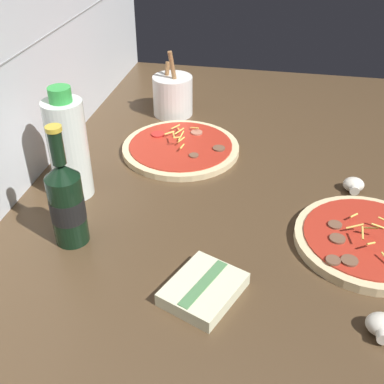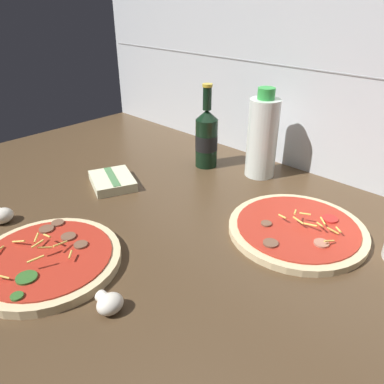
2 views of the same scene
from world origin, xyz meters
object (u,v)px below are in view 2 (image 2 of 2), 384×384
at_px(beer_bottle, 206,137).
at_px(mushroom_right, 109,303).
at_px(pizza_near, 47,260).
at_px(oil_bottle, 262,137).
at_px(pizza_far, 297,229).
at_px(dish_towel, 112,181).
at_px(mushroom_left, 2,215).

xyz_separation_m(beer_bottle, mushroom_right, (0.27, -0.53, -0.07)).
bearing_deg(pizza_near, beer_bottle, 99.56).
relative_size(pizza_near, oil_bottle, 1.13).
height_order(pizza_near, beer_bottle, beer_bottle).
relative_size(pizza_far, mushroom_right, 6.13).
bearing_deg(pizza_far, pizza_near, -124.07).
distance_m(pizza_far, dish_towel, 0.48).
height_order(pizza_far, dish_towel, pizza_far).
height_order(pizza_near, oil_bottle, oil_bottle).
distance_m(pizza_far, mushroom_right, 0.41).
height_order(oil_bottle, dish_towel, oil_bottle).
bearing_deg(pizza_near, mushroom_left, 179.30).
bearing_deg(mushroom_right, pizza_far, 75.76).
bearing_deg(dish_towel, oil_bottle, 53.30).
xyz_separation_m(pizza_far, beer_bottle, (-0.37, 0.13, 0.08)).
distance_m(beer_bottle, dish_towel, 0.29).
bearing_deg(beer_bottle, oil_bottle, 20.72).
relative_size(beer_bottle, mushroom_left, 4.71).
bearing_deg(pizza_far, mushroom_left, -139.94).
height_order(pizza_near, pizza_far, pizza_near).
bearing_deg(pizza_far, dish_towel, -163.36).
distance_m(pizza_near, pizza_far, 0.50).
distance_m(pizza_far, oil_bottle, 0.31).
distance_m(beer_bottle, mushroom_left, 0.56).
relative_size(pizza_near, dish_towel, 1.72).
bearing_deg(beer_bottle, pizza_near, -80.44).
relative_size(beer_bottle, oil_bottle, 0.98).
bearing_deg(mushroom_left, beer_bottle, 77.60).
distance_m(pizza_far, beer_bottle, 0.40).
xyz_separation_m(beer_bottle, dish_towel, (-0.09, -0.27, -0.07)).
bearing_deg(pizza_far, beer_bottle, 161.13).
bearing_deg(dish_towel, pizza_far, 16.64).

